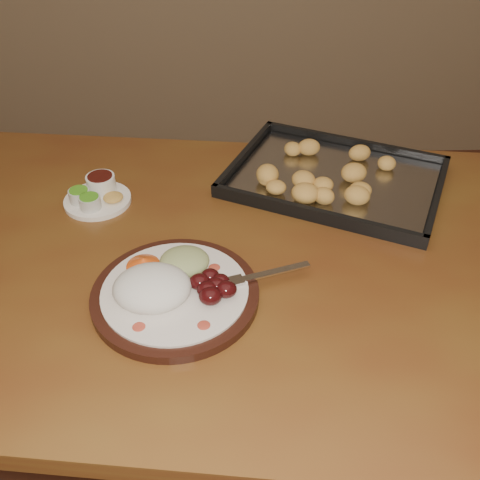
{
  "coord_description": "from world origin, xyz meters",
  "views": [
    {
      "loc": [
        -0.04,
        -0.53,
        1.42
      ],
      "look_at": [
        -0.01,
        0.29,
        0.77
      ],
      "focal_mm": 40.0,
      "sensor_mm": 36.0,
      "label": 1
    }
  ],
  "objects": [
    {
      "name": "dining_table",
      "position": [
        -0.04,
        0.28,
        0.65
      ],
      "size": [
        1.6,
        1.08,
        0.75
      ],
      "rotation": [
        0.0,
        0.0,
        -0.12
      ],
      "color": "brown",
      "rests_on": "ground"
    },
    {
      "name": "dinner_plate",
      "position": [
        -0.14,
        0.16,
        0.77
      ],
      "size": [
        0.39,
        0.3,
        0.07
      ],
      "rotation": [
        0.0,
        0.0,
        0.16
      ],
      "color": "black",
      "rests_on": "dining_table"
    },
    {
      "name": "condiment_saucer",
      "position": [
        -0.32,
        0.46,
        0.77
      ],
      "size": [
        0.15,
        0.15,
        0.05
      ],
      "rotation": [
        0.0,
        0.0,
        -0.45
      ],
      "color": "white",
      "rests_on": "dining_table"
    },
    {
      "name": "baking_tray",
      "position": [
        0.22,
        0.53,
        0.77
      ],
      "size": [
        0.57,
        0.52,
        0.05
      ],
      "rotation": [
        0.0,
        0.0,
        -0.44
      ],
      "color": "black",
      "rests_on": "dining_table"
    }
  ]
}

